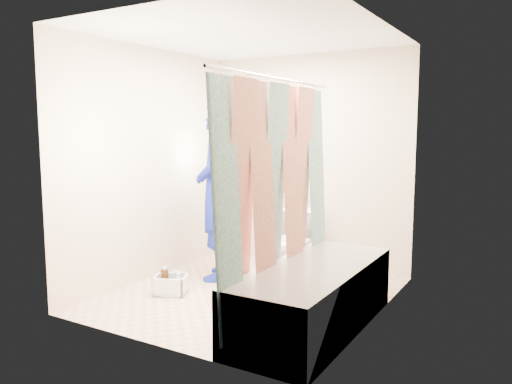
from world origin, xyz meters
The scene contains 14 objects.
floor centered at (0.00, 0.00, 0.00)m, with size 2.60×2.60×0.00m, color tan.
ceiling centered at (0.00, 0.00, 2.40)m, with size 2.40×2.60×0.02m, color silver.
wall_back centered at (0.00, 1.30, 1.20)m, with size 2.40×0.02×2.40m, color #BBAD8F.
wall_front centered at (0.00, -1.30, 1.20)m, with size 2.40×0.02×2.40m, color #BBAD8F.
wall_left centered at (-1.20, 0.00, 1.20)m, with size 0.02×2.60×2.40m, color #BBAD8F.
wall_right centered at (1.20, 0.00, 1.20)m, with size 0.02×2.60×2.40m, color #BBAD8F.
bathtub centered at (0.85, -0.43, 0.27)m, with size 0.70×1.75×0.50m.
curtain_rod centered at (0.52, -0.43, 1.95)m, with size 0.02×0.02×1.90m, color silver.
shower_curtain centered at (0.52, -0.43, 1.02)m, with size 0.06×1.75×1.80m, color silver.
toilet centered at (0.07, 0.75, 0.35)m, with size 0.39×0.69×0.71m, color silver.
tank_lid centered at (0.08, 0.63, 0.41)m, with size 0.43×0.19×0.03m, color white.
tank_internals centered at (0.01, 0.93, 0.70)m, with size 0.17×0.06×0.23m.
plumber centered at (-0.58, 0.32, 0.93)m, with size 0.68×0.45×1.86m, color #0F199A.
cleaning_caddy centered at (-0.65, -0.36, 0.08)m, with size 0.37×0.34×0.23m.
Camera 1 is at (2.38, -3.91, 1.56)m, focal length 35.00 mm.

